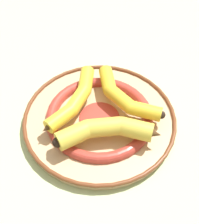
{
  "coord_description": "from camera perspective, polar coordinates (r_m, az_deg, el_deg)",
  "views": [
    {
      "loc": [
        0.22,
        0.33,
        0.54
      ],
      "look_at": [
        0.01,
        -0.02,
        0.04
      ],
      "focal_mm": 50.0,
      "sensor_mm": 36.0,
      "label": 1
    }
  ],
  "objects": [
    {
      "name": "ground_plane",
      "position": [
        0.67,
        1.68,
        -2.91
      ],
      "size": [
        2.8,
        2.8,
        0.0
      ],
      "primitive_type": "plane",
      "color": "#B2C693"
    },
    {
      "name": "decorative_bowl",
      "position": [
        0.67,
        0.0,
        -1.19
      ],
      "size": [
        0.33,
        0.33,
        0.03
      ],
      "color": "tan",
      "rests_on": "ground_plane"
    },
    {
      "name": "banana_a",
      "position": [
        0.67,
        4.24,
        3.03
      ],
      "size": [
        0.08,
        0.2,
        0.03
      ],
      "rotation": [
        0.0,
        0.0,
        1.73
      ],
      "color": "gold",
      "rests_on": "decorative_bowl"
    },
    {
      "name": "banana_b",
      "position": [
        0.6,
        1.3,
        -3.34
      ],
      "size": [
        0.2,
        0.12,
        0.04
      ],
      "rotation": [
        0.0,
        0.0,
        -0.42
      ],
      "color": "gold",
      "rests_on": "decorative_bowl"
    },
    {
      "name": "banana_c",
      "position": [
        0.66,
        -4.57,
        2.2
      ],
      "size": [
        0.18,
        0.13,
        0.03
      ],
      "rotation": [
        0.0,
        0.0,
        -2.54
      ],
      "color": "yellow",
      "rests_on": "decorative_bowl"
    }
  ]
}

